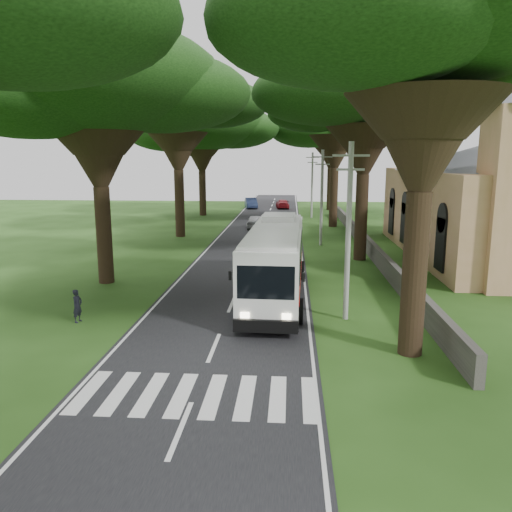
{
  "coord_description": "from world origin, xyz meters",
  "views": [
    {
      "loc": [
        2.92,
        -16.24,
        7.27
      ],
      "look_at": [
        1.12,
        9.57,
        2.2
      ],
      "focal_mm": 35.0,
      "sensor_mm": 36.0,
      "label": 1
    }
  ],
  "objects": [
    {
      "name": "crosswalk",
      "position": [
        0.0,
        -2.0,
        0.0
      ],
      "size": [
        8.0,
        3.0,
        0.01
      ],
      "primitive_type": "cube",
      "color": "silver",
      "rests_on": "ground"
    },
    {
      "name": "ground",
      "position": [
        0.0,
        0.0,
        0.0
      ],
      "size": [
        140.0,
        140.0,
        0.0
      ],
      "primitive_type": "plane",
      "color": "#204112",
      "rests_on": "ground"
    },
    {
      "name": "tree_r_mida",
      "position": [
        8.0,
        20.0,
        12.51
      ],
      "size": [
        14.2,
        14.2,
        15.68
      ],
      "color": "black",
      "rests_on": "ground"
    },
    {
      "name": "church",
      "position": [
        17.86,
        21.55,
        4.91
      ],
      "size": [
        14.0,
        24.0,
        11.6
      ],
      "color": "tan",
      "rests_on": "ground"
    },
    {
      "name": "distant_car_a",
      "position": [
        -0.8,
        35.91,
        0.73
      ],
      "size": [
        1.69,
        4.14,
        1.41
      ],
      "primitive_type": "imported",
      "rotation": [
        0.0,
        0.0,
        3.15
      ],
      "color": "#A0A1A4",
      "rests_on": "road"
    },
    {
      "name": "pole_far",
      "position": [
        5.5,
        46.0,
        4.18
      ],
      "size": [
        1.6,
        0.24,
        8.0
      ],
      "color": "gray",
      "rests_on": "ground"
    },
    {
      "name": "tree_r_near",
      "position": [
        7.5,
        2.0,
        12.35
      ],
      "size": [
        13.35,
        13.35,
        15.37
      ],
      "color": "black",
      "rests_on": "ground"
    },
    {
      "name": "tree_l_midb",
      "position": [
        -7.5,
        30.0,
        12.62
      ],
      "size": [
        13.79,
        13.79,
        15.71
      ],
      "color": "black",
      "rests_on": "ground"
    },
    {
      "name": "coach_bus",
      "position": [
        2.16,
        9.52,
        2.02
      ],
      "size": [
        3.31,
        12.83,
        3.76
      ],
      "rotation": [
        0.0,
        0.0,
        -0.03
      ],
      "color": "silver",
      "rests_on": "ground"
    },
    {
      "name": "distant_car_b",
      "position": [
        -2.96,
        57.52,
        0.79
      ],
      "size": [
        2.38,
        4.8,
        1.51
      ],
      "primitive_type": "imported",
      "rotation": [
        0.0,
        0.0,
        0.18
      ],
      "color": "navy",
      "rests_on": "road"
    },
    {
      "name": "pole_mid",
      "position": [
        5.5,
        26.0,
        4.18
      ],
      "size": [
        1.6,
        0.24,
        8.0
      ],
      "color": "gray",
      "rests_on": "ground"
    },
    {
      "name": "pole_near",
      "position": [
        5.5,
        6.0,
        4.18
      ],
      "size": [
        1.6,
        0.24,
        8.0
      ],
      "color": "gray",
      "rests_on": "ground"
    },
    {
      "name": "pedestrian",
      "position": [
        -6.61,
        4.72,
        0.75
      ],
      "size": [
        0.48,
        0.62,
        1.51
      ],
      "primitive_type": "imported",
      "rotation": [
        0.0,
        0.0,
        1.33
      ],
      "color": "black",
      "rests_on": "ground"
    },
    {
      "name": "road",
      "position": [
        0.0,
        25.0,
        0.01
      ],
      "size": [
        8.0,
        120.0,
        0.04
      ],
      "primitive_type": "cube",
      "color": "black",
      "rests_on": "ground"
    },
    {
      "name": "tree_l_mida",
      "position": [
        -8.0,
        12.0,
        11.41
      ],
      "size": [
        14.26,
        14.26,
        14.56
      ],
      "color": "black",
      "rests_on": "ground"
    },
    {
      "name": "tree_l_far",
      "position": [
        -8.5,
        48.0,
        11.56
      ],
      "size": [
        16.37,
        16.37,
        15.1
      ],
      "color": "black",
      "rests_on": "ground"
    },
    {
      "name": "property_wall",
      "position": [
        9.0,
        24.0,
        0.6
      ],
      "size": [
        0.35,
        50.0,
        1.2
      ],
      "primitive_type": "cube",
      "color": "#383533",
      "rests_on": "ground"
    },
    {
      "name": "distant_car_c",
      "position": [
        1.71,
        57.48,
        0.68
      ],
      "size": [
        2.19,
        4.6,
        1.3
      ],
      "primitive_type": "imported",
      "rotation": [
        0.0,
        0.0,
        3.23
      ],
      "color": "maroon",
      "rests_on": "road"
    },
    {
      "name": "tree_r_midb",
      "position": [
        7.5,
        38.0,
        12.74
      ],
      "size": [
        12.89,
        12.89,
        15.69
      ],
      "color": "black",
      "rests_on": "ground"
    },
    {
      "name": "tree_r_far",
      "position": [
        8.5,
        56.0,
        12.07
      ],
      "size": [
        15.76,
        15.76,
        15.51
      ],
      "color": "black",
      "rests_on": "ground"
    }
  ]
}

